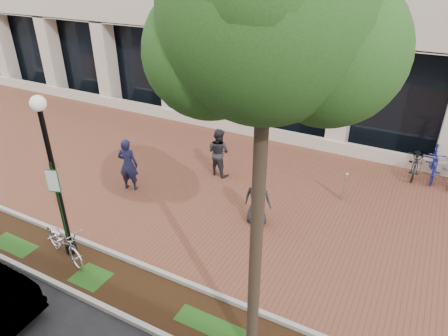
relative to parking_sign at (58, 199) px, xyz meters
The scene contains 13 objects.
ground 5.88m from the parking_sign, 62.93° to the left, with size 120.00×120.00×0.00m, color black.
brick_plaza 5.88m from the parking_sign, 62.93° to the left, with size 40.00×9.00×0.01m, color brown.
planting_strip 3.09m from the parking_sign, ahead, with size 40.00×1.50×0.01m, color black.
curb_plaza_side 3.09m from the parking_sign, 11.11° to the left, with size 40.00×0.12×0.12m, color #A3A29A.
curb_street_side 3.21m from the parking_sign, 21.32° to the right, with size 40.00×0.12×0.12m, color #A3A29A.
parking_sign is the anchor object (origin of this frame).
lamppost 0.73m from the parking_sign, 106.82° to the left, with size 0.36×0.36×4.35m.
street_tree 7.09m from the parking_sign, ahead, with size 3.43×2.86×7.80m.
locked_bicycle 1.23m from the parking_sign, 93.62° to the right, with size 0.66×1.89×1.00m, color silver.
pedestrian_left 3.62m from the parking_sign, 103.05° to the left, with size 0.67×0.44×1.83m, color #1C2046.
pedestrian_mid 5.95m from the parking_sign, 76.58° to the left, with size 0.85×0.67×1.76m, color #27282C.
pedestrian_right 5.33m from the parking_sign, 43.78° to the left, with size 0.80×0.52×1.63m, color #27272C.
bollard 8.46m from the parking_sign, 46.38° to the left, with size 0.12×0.12×1.02m.
Camera 1 is at (4.94, -10.40, 7.03)m, focal length 32.00 mm.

